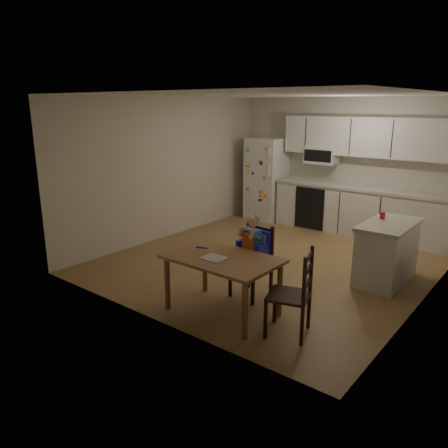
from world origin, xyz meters
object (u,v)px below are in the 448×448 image
at_px(kitchen_island, 387,252).
at_px(chair_side, 298,288).
at_px(red_cup, 382,216).
at_px(dining_table, 222,265).
at_px(chair_booster, 253,247).
at_px(refrigerator, 267,179).

height_order(kitchen_island, chair_side, chair_side).
bearing_deg(red_cup, dining_table, -113.68).
bearing_deg(kitchen_island, chair_booster, -127.20).
xyz_separation_m(refrigerator, chair_booster, (2.04, -3.41, -0.20)).
distance_m(refrigerator, dining_table, 4.51).
xyz_separation_m(kitchen_island, chair_side, (-0.22, -2.07, 0.12)).
distance_m(red_cup, dining_table, 2.52).
bearing_deg(red_cup, refrigerator, 150.44).
distance_m(refrigerator, red_cup, 3.50).
bearing_deg(refrigerator, chair_booster, -59.06).
relative_size(dining_table, chair_booster, 1.19).
height_order(red_cup, chair_side, chair_side).
relative_size(kitchen_island, dining_table, 0.88).
xyz_separation_m(refrigerator, dining_table, (2.04, -4.02, -0.26)).
bearing_deg(refrigerator, kitchen_island, -30.37).
xyz_separation_m(refrigerator, kitchen_island, (3.20, -1.88, -0.43)).
bearing_deg(red_cup, kitchen_island, -43.63).
distance_m(dining_table, chair_booster, 0.62).
bearing_deg(chair_booster, dining_table, -86.27).
distance_m(refrigerator, kitchen_island, 3.74).
relative_size(refrigerator, chair_side, 1.79).
bearing_deg(refrigerator, red_cup, -29.56).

